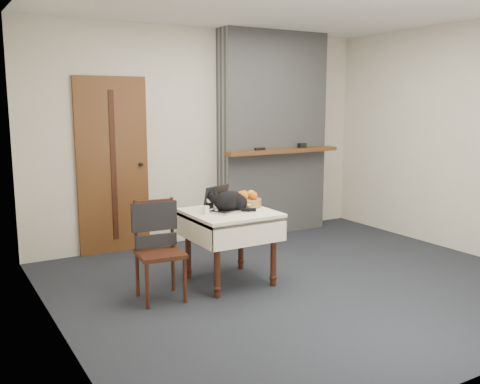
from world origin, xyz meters
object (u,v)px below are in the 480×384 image
object	(u,v)px
side_table	(230,223)
laptop	(223,205)
cat	(230,201)
pill_bottle	(249,207)
door	(113,166)
cream_jar	(206,210)
fruit_basket	(247,201)
chair	(157,236)

from	to	relation	value
side_table	laptop	distance (m)	0.18
cat	pill_bottle	xyz separation A→B (m)	(0.16, -0.08, -0.06)
door	cat	distance (m)	1.74
cream_jar	fruit_basket	size ratio (longest dim) A/B	0.27
cream_jar	pill_bottle	size ratio (longest dim) A/B	1.02
cat	pill_bottle	distance (m)	0.19
cream_jar	fruit_basket	xyz separation A→B (m)	(0.50, 0.10, 0.03)
side_table	chair	distance (m)	0.74
pill_bottle	chair	world-z (taller)	chair
cream_jar	pill_bottle	bearing A→B (deg)	-13.19
laptop	cat	bearing A→B (deg)	-61.35
door	fruit_basket	xyz separation A→B (m)	(0.87, -1.51, -0.24)
fruit_basket	side_table	bearing A→B (deg)	-159.20
door	laptop	size ratio (longest dim) A/B	5.04
pill_bottle	fruit_basket	distance (m)	0.22
laptop	cream_jar	distance (m)	0.20
side_table	pill_bottle	size ratio (longest dim) A/B	10.74
cream_jar	chair	size ratio (longest dim) A/B	0.08
door	laptop	bearing A→B (deg)	-70.51
laptop	chair	world-z (taller)	laptop
laptop	cat	world-z (taller)	laptop
door	chair	bearing A→B (deg)	-94.44
side_table	laptop	xyz separation A→B (m)	(-0.06, 0.04, 0.17)
door	cat	bearing A→B (deg)	-69.34
fruit_basket	cat	bearing A→B (deg)	-157.38
cream_jar	cat	bearing A→B (deg)	-2.41
pill_bottle	chair	bearing A→B (deg)	173.84
cat	chair	world-z (taller)	cat
door	fruit_basket	world-z (taller)	door
chair	side_table	bearing A→B (deg)	5.76
door	cat	size ratio (longest dim) A/B	4.65
cream_jar	chair	xyz separation A→B (m)	(-0.49, 0.00, -0.18)
chair	fruit_basket	bearing A→B (deg)	11.26
laptop	pill_bottle	world-z (taller)	laptop
side_table	fruit_basket	distance (m)	0.32
side_table	cream_jar	bearing A→B (deg)	-179.86
laptop	cream_jar	xyz separation A→B (m)	(-0.19, -0.04, -0.02)
laptop	fruit_basket	world-z (taller)	laptop
laptop	fruit_basket	xyz separation A→B (m)	(0.31, 0.06, 0.00)
chair	laptop	bearing A→B (deg)	8.71
cream_jar	chair	bearing A→B (deg)	179.86
door	pill_bottle	bearing A→B (deg)	-65.75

